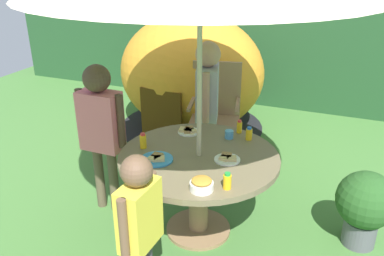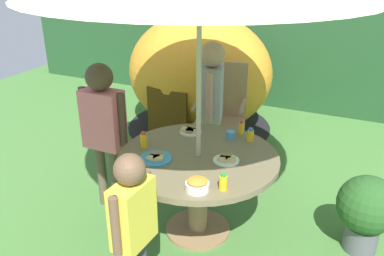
% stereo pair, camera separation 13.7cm
% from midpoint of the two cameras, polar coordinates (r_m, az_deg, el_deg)
% --- Properties ---
extents(ground_plane, '(10.00, 10.00, 0.02)m').
position_cam_midpoint_polar(ground_plane, '(3.49, -0.27, -14.39)').
color(ground_plane, '#477A38').
extents(hedge_backdrop, '(9.00, 0.70, 1.80)m').
position_cam_midpoint_polar(hedge_backdrop, '(6.23, 12.08, 11.77)').
color(hedge_backdrop, '#234C28').
rests_on(hedge_backdrop, ground_plane).
extents(garden_table, '(1.24, 1.24, 0.71)m').
position_cam_midpoint_polar(garden_table, '(3.17, -0.29, -6.20)').
color(garden_table, '#93704C').
rests_on(garden_table, ground_plane).
extents(wooden_chair, '(0.61, 0.58, 1.08)m').
position_cam_midpoint_polar(wooden_chair, '(4.32, 2.42, 2.80)').
color(wooden_chair, '#93704C').
rests_on(wooden_chair, ground_plane).
extents(dome_tent, '(2.01, 2.01, 1.48)m').
position_cam_midpoint_polar(dome_tent, '(5.14, -0.86, 7.81)').
color(dome_tent, orange).
rests_on(dome_tent, ground_plane).
extents(potted_plant, '(0.45, 0.45, 0.63)m').
position_cam_midpoint_polar(potted_plant, '(3.38, 22.26, -10.02)').
color(potted_plant, '#595960').
rests_on(potted_plant, ground_plane).
extents(child_in_grey_shirt, '(0.29, 0.46, 1.40)m').
position_cam_midpoint_polar(child_in_grey_shirt, '(3.86, 1.17, 4.85)').
color(child_in_grey_shirt, navy).
rests_on(child_in_grey_shirt, ground_plane).
extents(child_in_pink_shirt, '(0.45, 0.23, 1.33)m').
position_cam_midpoint_polar(child_in_pink_shirt, '(3.44, -13.94, 0.94)').
color(child_in_pink_shirt, brown).
rests_on(child_in_pink_shirt, ground_plane).
extents(child_in_yellow_shirt, '(0.19, 0.38, 1.11)m').
position_cam_midpoint_polar(child_in_yellow_shirt, '(2.47, -9.10, -12.23)').
color(child_in_yellow_shirt, '#3F3F47').
rests_on(child_in_yellow_shirt, ground_plane).
extents(snack_bowl, '(0.16, 0.16, 0.09)m').
position_cam_midpoint_polar(snack_bowl, '(2.65, -0.12, -8.01)').
color(snack_bowl, white).
rests_on(snack_bowl, garden_table).
extents(plate_near_right, '(0.20, 0.20, 0.03)m').
position_cam_midpoint_polar(plate_near_right, '(3.03, 3.75, -4.35)').
color(plate_near_right, white).
rests_on(plate_near_right, garden_table).
extents(plate_mid_right, '(0.19, 0.19, 0.03)m').
position_cam_midpoint_polar(plate_mid_right, '(3.47, -1.66, -0.42)').
color(plate_mid_right, white).
rests_on(plate_mid_right, garden_table).
extents(plate_center_front, '(0.25, 0.25, 0.03)m').
position_cam_midpoint_polar(plate_center_front, '(3.04, -6.36, -4.37)').
color(plate_center_front, '#338CD8').
rests_on(plate_center_front, garden_table).
extents(juice_bottle_near_left, '(0.06, 0.06, 0.12)m').
position_cam_midpoint_polar(juice_bottle_near_left, '(2.66, 3.55, -7.57)').
color(juice_bottle_near_left, yellow).
rests_on(juice_bottle_near_left, garden_table).
extents(juice_bottle_far_left, '(0.05, 0.05, 0.13)m').
position_cam_midpoint_polar(juice_bottle_far_left, '(3.21, -8.18, -1.85)').
color(juice_bottle_far_left, yellow).
rests_on(juice_bottle_far_left, garden_table).
extents(juice_bottle_far_right, '(0.05, 0.05, 0.11)m').
position_cam_midpoint_polar(juice_bottle_far_right, '(3.34, 6.93, -0.83)').
color(juice_bottle_far_right, yellow).
rests_on(juice_bottle_far_right, garden_table).
extents(juice_bottle_center_back, '(0.05, 0.05, 0.12)m').
position_cam_midpoint_polar(juice_bottle_center_back, '(3.46, 5.61, 0.16)').
color(juice_bottle_center_back, yellow).
rests_on(juice_bottle_center_back, garden_table).
extents(cup_near, '(0.07, 0.07, 0.07)m').
position_cam_midpoint_polar(cup_near, '(3.36, 4.12, -0.93)').
color(cup_near, '#4C99D8').
rests_on(cup_near, garden_table).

